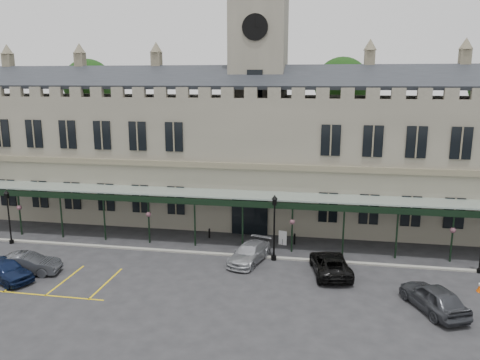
% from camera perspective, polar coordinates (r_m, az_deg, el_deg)
% --- Properties ---
extents(ground, '(140.00, 140.00, 0.00)m').
position_cam_1_polar(ground, '(32.15, -1.92, -12.77)').
color(ground, '#242427').
extents(station_building, '(60.00, 10.36, 17.30)m').
position_cam_1_polar(station_building, '(45.39, 2.20, 3.17)').
color(station_building, slate).
rests_on(station_building, ground).
extents(clock_tower, '(5.60, 5.60, 24.80)m').
position_cam_1_polar(clock_tower, '(44.93, 2.28, 11.58)').
color(clock_tower, slate).
rests_on(clock_tower, ground).
extents(canopy, '(50.00, 4.10, 4.30)m').
position_cam_1_polar(canopy, '(38.15, 0.39, -4.83)').
color(canopy, '#8C9E93').
rests_on(canopy, ground).
extents(kerb, '(60.00, 0.40, 0.12)m').
position_cam_1_polar(kerb, '(37.10, -0.14, -9.17)').
color(kerb, gray).
rests_on(kerb, ground).
extents(parking_markings, '(16.00, 6.00, 0.01)m').
position_cam_1_polar(parking_markings, '(36.32, -25.05, -10.96)').
color(parking_markings, gold).
rests_on(parking_markings, ground).
extents(tree_behind_left, '(6.00, 6.00, 16.00)m').
position_cam_1_polar(tree_behind_left, '(60.47, -17.97, 10.88)').
color(tree_behind_left, '#332314').
rests_on(tree_behind_left, ground).
extents(tree_behind_mid, '(6.00, 6.00, 16.00)m').
position_cam_1_polar(tree_behind_mid, '(53.54, 12.32, 11.09)').
color(tree_behind_mid, '#332314').
rests_on(tree_behind_mid, ground).
extents(lamp_post_left, '(0.44, 0.44, 4.64)m').
position_cam_1_polar(lamp_post_left, '(43.51, -26.40, -3.52)').
color(lamp_post_left, black).
rests_on(lamp_post_left, ground).
extents(lamp_post_mid, '(0.49, 0.49, 5.15)m').
position_cam_1_polar(lamp_post_mid, '(35.46, 4.21, -5.10)').
color(lamp_post_mid, black).
rests_on(lamp_post_mid, ground).
extents(sign_board, '(0.69, 0.24, 1.21)m').
position_cam_1_polar(sign_board, '(39.47, 5.22, -7.07)').
color(sign_board, black).
rests_on(sign_board, ground).
extents(bollard_left, '(0.15, 0.15, 0.83)m').
position_cam_1_polar(bollard_left, '(41.12, -3.75, -6.50)').
color(bollard_left, black).
rests_on(bollard_left, ground).
extents(bollard_right, '(0.16, 0.16, 0.93)m').
position_cam_1_polar(bollard_right, '(39.74, 6.66, -7.16)').
color(bollard_right, black).
rests_on(bollard_right, ground).
extents(car_left_a, '(4.98, 3.51, 1.57)m').
position_cam_1_polar(car_left_a, '(36.40, -26.72, -9.73)').
color(car_left_a, '#0B1634').
rests_on(car_left_a, ground).
extents(car_left_b, '(4.78, 2.43, 1.50)m').
position_cam_1_polar(car_left_b, '(36.89, -24.55, -9.30)').
color(car_left_b, '#323439').
rests_on(car_left_b, ground).
extents(car_taxi, '(3.24, 5.24, 1.42)m').
position_cam_1_polar(car_taxi, '(35.76, 1.16, -8.89)').
color(car_taxi, '#97999E').
rests_on(car_taxi, ground).
extents(car_van, '(3.30, 5.61, 1.46)m').
position_cam_1_polar(car_van, '(34.32, 10.95, -10.01)').
color(car_van, black).
rests_on(car_van, ground).
extents(car_right_a, '(3.79, 5.30, 1.68)m').
position_cam_1_polar(car_right_a, '(30.92, 22.53, -13.10)').
color(car_right_a, '#323439').
rests_on(car_right_a, ground).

